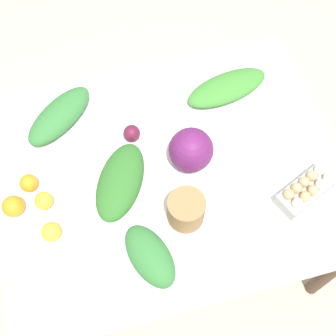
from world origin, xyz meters
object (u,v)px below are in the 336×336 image
(greens_bunch_beet_tops, at_px, (120,182))
(beet_root, at_px, (132,133))
(greens_bunch_dandelion, at_px, (227,88))
(orange_0, at_px, (13,206))
(orange_2, at_px, (29,183))
(greens_bunch_chard, at_px, (59,116))
(orange_1, at_px, (44,201))
(paper_bag, at_px, (186,210))
(cabbage_purple, at_px, (191,150))
(greens_bunch_kale, at_px, (150,256))
(orange_3, at_px, (51,232))
(egg_carton, at_px, (307,189))

(greens_bunch_beet_tops, height_order, beet_root, greens_bunch_beet_tops)
(greens_bunch_dandelion, bearing_deg, orange_0, -161.60)
(orange_0, distance_m, orange_2, 0.11)
(greens_bunch_chard, xyz_separation_m, orange_0, (-0.23, -0.35, -0.00))
(greens_bunch_beet_tops, distance_m, orange_1, 0.29)
(orange_1, bearing_deg, greens_bunch_beet_tops, -0.58)
(paper_bag, xyz_separation_m, greens_bunch_dandelion, (0.33, 0.50, -0.03))
(orange_0, bearing_deg, orange_1, -2.39)
(greens_bunch_chard, relative_size, orange_0, 4.10)
(greens_bunch_beet_tops, bearing_deg, greens_bunch_chard, 116.14)
(cabbage_purple, height_order, orange_1, cabbage_purple)
(cabbage_purple, distance_m, paper_bag, 0.24)
(greens_bunch_kale, xyz_separation_m, orange_1, (-0.33, 0.31, -0.01))
(greens_bunch_kale, bearing_deg, orange_1, 136.66)
(greens_bunch_chard, bearing_deg, beet_root, -29.95)
(cabbage_purple, height_order, paper_bag, cabbage_purple)
(beet_root, height_order, orange_1, orange_1)
(greens_bunch_kale, height_order, greens_bunch_dandelion, greens_bunch_kale)
(paper_bag, relative_size, greens_bunch_dandelion, 0.38)
(greens_bunch_chard, distance_m, orange_3, 0.50)
(paper_bag, distance_m, greens_bunch_kale, 0.21)
(greens_bunch_kale, height_order, orange_0, greens_bunch_kale)
(beet_root, bearing_deg, orange_0, -158.34)
(paper_bag, distance_m, beet_root, 0.40)
(beet_root, bearing_deg, paper_bag, -73.44)
(greens_bunch_beet_tops, relative_size, orange_3, 4.53)
(egg_carton, xyz_separation_m, greens_bunch_chard, (-0.85, 0.57, -0.00))
(greens_bunch_beet_tops, distance_m, greens_bunch_chard, 0.40)
(greens_bunch_dandelion, height_order, greens_bunch_chard, greens_bunch_chard)
(greens_bunch_kale, bearing_deg, cabbage_purple, 54.37)
(egg_carton, distance_m, greens_bunch_beet_tops, 0.70)
(paper_bag, bearing_deg, greens_bunch_kale, -142.90)
(greens_bunch_chard, xyz_separation_m, orange_1, (-0.12, -0.36, -0.01))
(cabbage_purple, bearing_deg, egg_carton, -33.62)
(egg_carton, distance_m, greens_bunch_kale, 0.64)
(orange_0, distance_m, orange_3, 0.18)
(greens_bunch_beet_tops, xyz_separation_m, orange_0, (-0.40, 0.01, -0.01))
(egg_carton, distance_m, paper_bag, 0.47)
(orange_3, bearing_deg, paper_bag, -6.43)
(egg_carton, height_order, orange_2, egg_carton)
(egg_carton, xyz_separation_m, orange_0, (-1.08, 0.22, -0.00))
(greens_bunch_beet_tops, bearing_deg, egg_carton, -17.55)
(greens_bunch_kale, height_order, orange_1, greens_bunch_kale)
(orange_3, bearing_deg, greens_bunch_chard, 77.42)
(cabbage_purple, bearing_deg, orange_0, -177.22)
(cabbage_purple, height_order, orange_3, cabbage_purple)
(greens_bunch_chard, distance_m, beet_root, 0.31)
(cabbage_purple, relative_size, greens_bunch_chard, 0.51)
(beet_root, relative_size, orange_2, 0.98)
(egg_carton, bearing_deg, cabbage_purple, 123.15)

